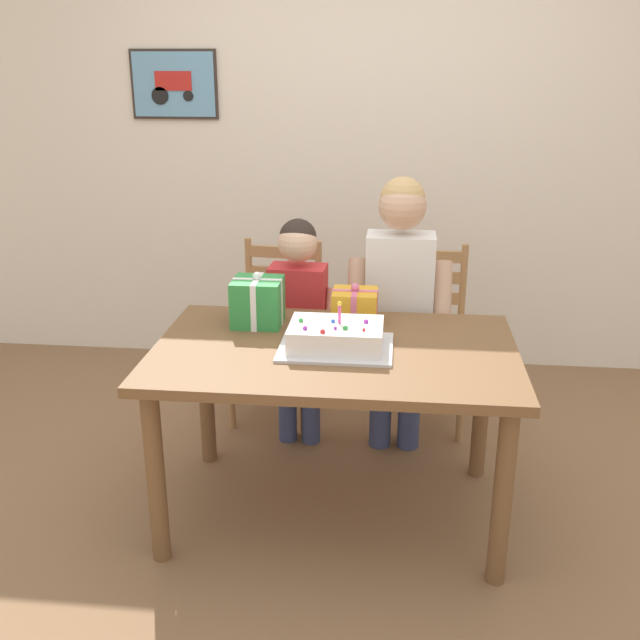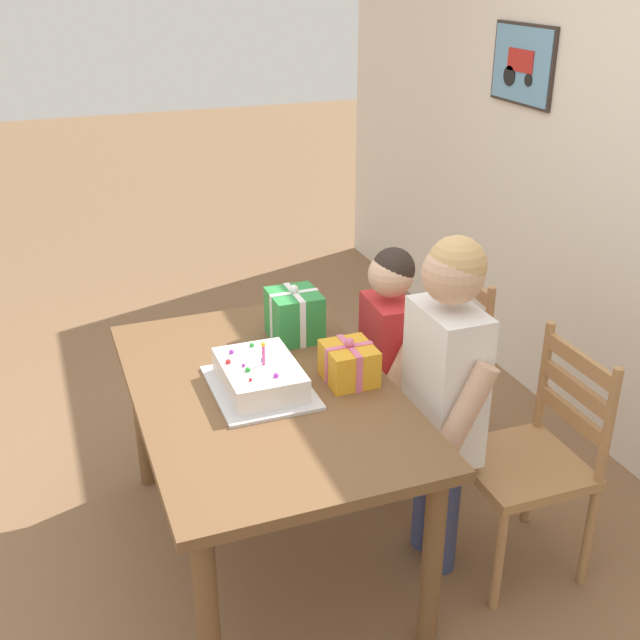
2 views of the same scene
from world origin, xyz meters
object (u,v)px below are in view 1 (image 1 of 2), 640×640
object	(u,v)px
gift_box_red_large	(355,306)
chair_left	(277,330)
chair_right	(424,336)
dining_table	(335,371)
gift_box_beside_cake	(258,302)
child_older	(399,290)
birthday_cake	(336,337)
child_younger	(298,312)

from	to	relation	value
gift_box_red_large	chair_left	bearing A→B (deg)	125.88
chair_right	dining_table	bearing A→B (deg)	-112.81
gift_box_beside_cake	chair_left	distance (m)	0.78
gift_box_red_large	child_older	distance (m)	0.35
dining_table	chair_right	world-z (taller)	chair_right
chair_left	chair_right	world-z (taller)	same
birthday_cake	gift_box_beside_cake	bearing A→B (deg)	144.56
gift_box_red_large	gift_box_beside_cake	distance (m)	0.41
chair_left	child_younger	bearing A→B (deg)	-63.86
chair_right	chair_left	bearing A→B (deg)	-179.99
gift_box_red_large	child_older	size ratio (longest dim) A/B	0.15
dining_table	child_older	size ratio (longest dim) A/B	1.07
gift_box_beside_cake	chair_left	xyz separation A→B (m)	(-0.03, 0.68, -0.38)
dining_table	gift_box_beside_cake	xyz separation A→B (m)	(-0.35, 0.24, 0.20)
chair_right	child_younger	world-z (taller)	child_younger
birthday_cake	chair_left	xyz separation A→B (m)	(-0.39, 0.93, -0.33)
birthday_cake	gift_box_beside_cake	xyz separation A→B (m)	(-0.35, 0.25, 0.05)
chair_left	birthday_cake	bearing A→B (deg)	-67.40
dining_table	gift_box_beside_cake	size ratio (longest dim) A/B	6.13
gift_box_beside_cake	child_older	distance (m)	0.70
chair_right	child_younger	distance (m)	0.72
gift_box_beside_cake	chair_left	bearing A→B (deg)	92.73
gift_box_red_large	child_younger	world-z (taller)	child_younger
chair_right	child_younger	bearing A→B (deg)	-152.65
birthday_cake	child_older	bearing A→B (deg)	68.55
dining_table	gift_box_beside_cake	bearing A→B (deg)	145.53
child_younger	gift_box_beside_cake	bearing A→B (deg)	-108.79
dining_table	gift_box_beside_cake	world-z (taller)	gift_box_beside_cake
dining_table	birthday_cake	xyz separation A→B (m)	(0.01, -0.01, 0.15)
chair_left	child_older	world-z (taller)	child_older
gift_box_red_large	dining_table	bearing A→B (deg)	-100.73
child_older	child_younger	xyz separation A→B (m)	(-0.47, 0.00, -0.12)
dining_table	chair_right	xyz separation A→B (m)	(0.38, 0.92, -0.18)
dining_table	gift_box_red_large	world-z (taller)	gift_box_red_large
gift_box_beside_cake	child_younger	xyz separation A→B (m)	(0.12, 0.36, -0.16)
gift_box_red_large	child_younger	bearing A→B (deg)	134.29
gift_box_red_large	chair_left	xyz separation A→B (m)	(-0.44, 0.61, -0.35)
birthday_cake	child_younger	size ratio (longest dim) A/B	0.39
chair_left	child_older	size ratio (longest dim) A/B	0.69
child_older	gift_box_beside_cake	bearing A→B (deg)	-148.80
birthday_cake	chair_left	distance (m)	1.06
chair_left	chair_right	distance (m)	0.77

